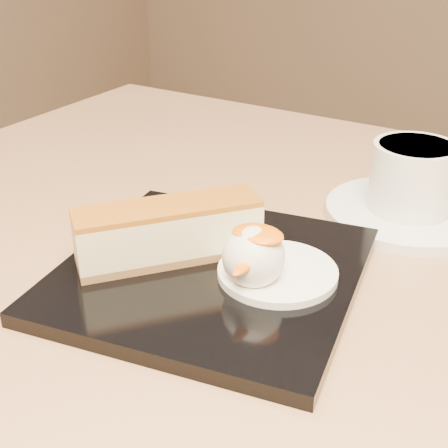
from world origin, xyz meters
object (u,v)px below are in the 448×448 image
Objects in this scene: dessert_plate at (211,273)px; ice_cream_scoop at (254,257)px; saucer at (407,212)px; coffee_cup at (415,176)px; cheesecake at (168,232)px; table at (204,396)px.

ice_cream_scoop reaches higher than dessert_plate.
saucer is 0.04m from coffee_cup.
coffee_cup is at bearing 4.73° from cheesecake.
cheesecake is at bearing 180.00° from ice_cream_scoop.
ice_cream_scoop is 0.30× the size of saucer.
cheesecake is at bearing -101.35° from table.
cheesecake is 0.23m from saucer.
cheesecake is at bearing -171.87° from dessert_plate.
dessert_plate is at bearing -117.75° from saucer.
dessert_plate is 4.81× the size of ice_cream_scoop.
saucer is (0.10, 0.19, -0.00)m from dessert_plate.
ice_cream_scoop is at bearing -26.85° from table.
dessert_plate is 2.23× the size of coffee_cup.
coffee_cup reaches higher than dessert_plate.
dessert_plate is 0.05m from cheesecake.
ice_cream_scoop is 0.20m from coffee_cup.
cheesecake reaches higher than saucer.
cheesecake is 0.90× the size of saucer.
coffee_cup is (0.06, 0.19, 0.01)m from ice_cream_scoop.
coffee_cup is (0.13, 0.16, 0.20)m from table.
cheesecake and ice_cream_scoop have the same top height.
dessert_plate reaches higher than saucer.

